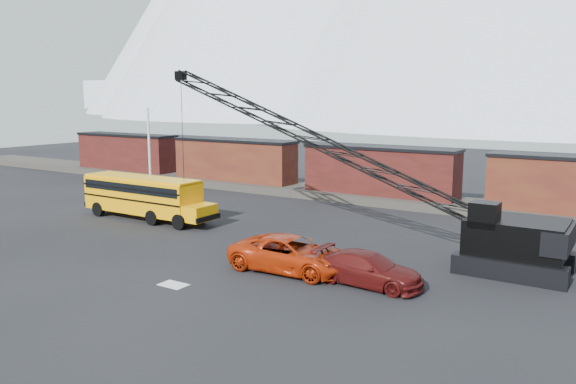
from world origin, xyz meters
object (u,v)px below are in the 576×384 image
object	(u,v)px
maroon_suv	(368,269)
school_bus	(145,196)
red_pickup	(291,254)
crawler_crane	(328,147)

from	to	relation	value
maroon_suv	school_bus	bearing A→B (deg)	78.57
red_pickup	maroon_suv	size ratio (longest dim) A/B	1.21
crawler_crane	maroon_suv	bearing A→B (deg)	-46.71
maroon_suv	crawler_crane	bearing A→B (deg)	45.00
school_bus	crawler_crane	size ratio (longest dim) A/B	0.46
school_bus	crawler_crane	bearing A→B (deg)	3.68
school_bus	red_pickup	distance (m)	16.74
crawler_crane	red_pickup	bearing A→B (deg)	-79.85
school_bus	red_pickup	bearing A→B (deg)	-17.06
school_bus	maroon_suv	world-z (taller)	school_bus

